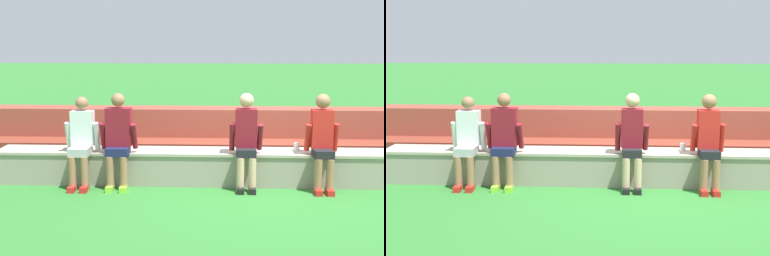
% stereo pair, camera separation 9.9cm
% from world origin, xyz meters
% --- Properties ---
extents(ground_plane, '(80.00, 80.00, 0.00)m').
position_xyz_m(ground_plane, '(0.00, 0.00, 0.00)').
color(ground_plane, '#2D752D').
extents(stone_seating_wall, '(8.19, 0.58, 0.51)m').
position_xyz_m(stone_seating_wall, '(0.00, 0.27, 0.27)').
color(stone_seating_wall, gray).
rests_on(stone_seating_wall, ground).
extents(brick_bleachers, '(10.69, 1.11, 0.99)m').
position_xyz_m(brick_bleachers, '(0.00, 1.42, 0.41)').
color(brick_bleachers, brown).
rests_on(brick_bleachers, ground).
extents(person_far_left, '(0.51, 0.58, 1.34)m').
position_xyz_m(person_far_left, '(-2.74, 0.00, 0.71)').
color(person_far_left, '#996B4C').
rests_on(person_far_left, ground).
extents(person_left_of_center, '(0.55, 0.49, 1.41)m').
position_xyz_m(person_left_of_center, '(-2.18, -0.02, 0.75)').
color(person_left_of_center, '#996B4C').
rests_on(person_left_of_center, ground).
extents(person_center, '(0.49, 0.49, 1.41)m').
position_xyz_m(person_center, '(-0.30, -0.01, 0.75)').
color(person_center, '#DBAD89').
rests_on(person_center, ground).
extents(person_right_of_center, '(0.48, 0.54, 1.41)m').
position_xyz_m(person_right_of_center, '(0.80, -0.01, 0.74)').
color(person_right_of_center, '#996B4C').
rests_on(person_right_of_center, ground).
extents(plastic_cup_left_end, '(0.09, 0.09, 0.12)m').
position_xyz_m(plastic_cup_left_end, '(0.49, 0.32, 0.57)').
color(plastic_cup_left_end, white).
rests_on(plastic_cup_left_end, stone_seating_wall).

